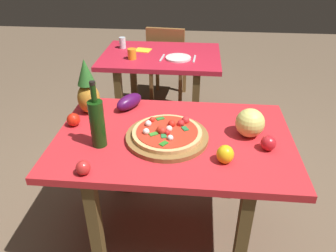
# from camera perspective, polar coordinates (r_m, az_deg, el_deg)

# --- Properties ---
(ground_plane) EXTENTS (10.00, 10.00, 0.00)m
(ground_plane) POSITION_cam_1_polar(r_m,az_deg,el_deg) (2.29, 0.81, -17.64)
(ground_plane) COLOR brown
(display_table) EXTENTS (1.28, 0.84, 0.75)m
(display_table) POSITION_cam_1_polar(r_m,az_deg,el_deg) (1.85, 0.96, -4.06)
(display_table) COLOR brown
(display_table) RESTS_ON ground_plane
(background_table) EXTENTS (1.06, 0.76, 0.75)m
(background_table) POSITION_cam_1_polar(r_m,az_deg,el_deg) (3.07, -1.21, 10.35)
(background_table) COLOR brown
(background_table) RESTS_ON ground_plane
(dining_chair) EXTENTS (0.43, 0.43, 0.85)m
(dining_chair) POSITION_cam_1_polar(r_m,az_deg,el_deg) (3.68, -0.14, 11.41)
(dining_chair) COLOR brown
(dining_chair) RESTS_ON ground_plane
(pizza_board) EXTENTS (0.44, 0.44, 0.02)m
(pizza_board) POSITION_cam_1_polar(r_m,az_deg,el_deg) (1.76, -0.15, -1.88)
(pizza_board) COLOR brown
(pizza_board) RESTS_ON display_table
(pizza) EXTENTS (0.37, 0.37, 0.06)m
(pizza) POSITION_cam_1_polar(r_m,az_deg,el_deg) (1.75, -0.16, -1.03)
(pizza) COLOR #E4AA6A
(pizza) RESTS_ON pizza_board
(wine_bottle) EXTENTS (0.08, 0.08, 0.36)m
(wine_bottle) POSITION_cam_1_polar(r_m,az_deg,el_deg) (1.69, -12.13, 0.62)
(wine_bottle) COLOR #14380E
(wine_bottle) RESTS_ON display_table
(pineapple_left) EXTENTS (0.13, 0.13, 0.34)m
(pineapple_left) POSITION_cam_1_polar(r_m,az_deg,el_deg) (2.02, -13.73, 6.16)
(pineapple_left) COLOR #BB8228
(pineapple_left) RESTS_ON display_table
(melon) EXTENTS (0.16, 0.16, 0.16)m
(melon) POSITION_cam_1_polar(r_m,az_deg,el_deg) (1.81, 13.98, 0.54)
(melon) COLOR #DAD96E
(melon) RESTS_ON display_table
(bell_pepper) EXTENTS (0.08, 0.08, 0.09)m
(bell_pepper) POSITION_cam_1_polar(r_m,az_deg,el_deg) (1.60, 9.85, -4.84)
(bell_pepper) COLOR yellow
(bell_pepper) RESTS_ON display_table
(eggplant) EXTENTS (0.18, 0.22, 0.09)m
(eggplant) POSITION_cam_1_polar(r_m,az_deg,el_deg) (2.07, -6.72, 4.19)
(eggplant) COLOR #420E45
(eggplant) RESTS_ON display_table
(tomato_beside_pepper) EXTENTS (0.08, 0.08, 0.08)m
(tomato_beside_pepper) POSITION_cam_1_polar(r_m,az_deg,el_deg) (1.74, 16.96, -2.83)
(tomato_beside_pepper) COLOR red
(tomato_beside_pepper) RESTS_ON display_table
(tomato_by_bottle) EXTENTS (0.07, 0.07, 0.07)m
(tomato_by_bottle) POSITION_cam_1_polar(r_m,az_deg,el_deg) (1.56, -14.45, -6.98)
(tomato_by_bottle) COLOR red
(tomato_by_bottle) RESTS_ON display_table
(tomato_near_board) EXTENTS (0.08, 0.08, 0.08)m
(tomato_near_board) POSITION_cam_1_polar(r_m,az_deg,el_deg) (1.94, -16.03, 1.06)
(tomato_near_board) COLOR red
(tomato_near_board) RESTS_ON display_table
(drinking_glass_juice) EXTENTS (0.07, 0.07, 0.09)m
(drinking_glass_juice) POSITION_cam_1_polar(r_m,az_deg,el_deg) (2.91, -6.26, 12.28)
(drinking_glass_juice) COLOR orange
(drinking_glass_juice) RESTS_ON background_table
(drinking_glass_water) EXTENTS (0.06, 0.06, 0.10)m
(drinking_glass_water) POSITION_cam_1_polar(r_m,az_deg,el_deg) (3.21, -7.87, 14.06)
(drinking_glass_water) COLOR silver
(drinking_glass_water) RESTS_ON background_table
(dinner_plate) EXTENTS (0.22, 0.22, 0.02)m
(dinner_plate) POSITION_cam_1_polar(r_m,az_deg,el_deg) (2.91, 1.78, 11.68)
(dinner_plate) COLOR white
(dinner_plate) RESTS_ON background_table
(fork_utensil) EXTENTS (0.03, 0.18, 0.01)m
(fork_utensil) POSITION_cam_1_polar(r_m,az_deg,el_deg) (2.93, -1.01, 11.70)
(fork_utensil) COLOR silver
(fork_utensil) RESTS_ON background_table
(knife_utensil) EXTENTS (0.03, 0.18, 0.01)m
(knife_utensil) POSITION_cam_1_polar(r_m,az_deg,el_deg) (2.91, 4.59, 11.49)
(knife_utensil) COLOR silver
(knife_utensil) RESTS_ON background_table
(napkin_folded) EXTENTS (0.16, 0.14, 0.01)m
(napkin_folded) POSITION_cam_1_polar(r_m,az_deg,el_deg) (3.14, -4.35, 12.94)
(napkin_folded) COLOR yellow
(napkin_folded) RESTS_ON background_table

